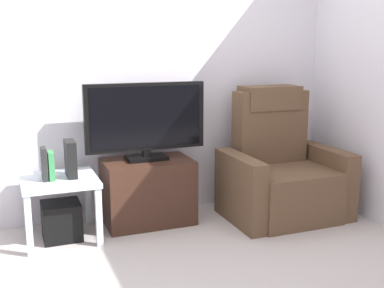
% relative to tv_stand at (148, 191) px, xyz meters
% --- Properties ---
extents(ground_plane, '(6.40, 6.40, 0.00)m').
position_rel_tv_stand_xyz_m(ground_plane, '(-0.12, -0.84, -0.26)').
color(ground_plane, '#BCB2AD').
extents(wall_back, '(6.40, 0.06, 2.60)m').
position_rel_tv_stand_xyz_m(wall_back, '(-0.12, 0.29, 1.04)').
color(wall_back, silver).
rests_on(wall_back, ground).
extents(tv_stand, '(0.70, 0.45, 0.52)m').
position_rel_tv_stand_xyz_m(tv_stand, '(0.00, 0.00, 0.00)').
color(tv_stand, '#3D2319').
rests_on(tv_stand, ground).
extents(television, '(0.97, 0.20, 0.62)m').
position_rel_tv_stand_xyz_m(television, '(-0.00, 0.02, 0.59)').
color(television, black).
rests_on(television, tv_stand).
extents(recliner_armchair, '(0.98, 0.78, 1.08)m').
position_rel_tv_stand_xyz_m(recliner_armchair, '(1.10, -0.22, 0.11)').
color(recliner_armchair, brown).
rests_on(recliner_armchair, ground).
extents(side_table, '(0.54, 0.54, 0.47)m').
position_rel_tv_stand_xyz_m(side_table, '(-0.70, -0.09, 0.13)').
color(side_table, silver).
rests_on(side_table, ground).
extents(subwoofer_box, '(0.28, 0.28, 0.28)m').
position_rel_tv_stand_xyz_m(subwoofer_box, '(-0.70, -0.09, -0.12)').
color(subwoofer_box, black).
rests_on(subwoofer_box, ground).
extents(book_leftmost, '(0.04, 0.13, 0.24)m').
position_rel_tv_stand_xyz_m(book_leftmost, '(-0.80, -0.11, 0.33)').
color(book_leftmost, '#262626').
rests_on(book_leftmost, side_table).
extents(book_middle, '(0.04, 0.13, 0.21)m').
position_rel_tv_stand_xyz_m(book_middle, '(-0.75, -0.11, 0.31)').
color(book_middle, '#388C4C').
rests_on(book_middle, side_table).
extents(game_console, '(0.07, 0.20, 0.27)m').
position_rel_tv_stand_xyz_m(game_console, '(-0.61, -0.08, 0.34)').
color(game_console, black).
rests_on(game_console, side_table).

